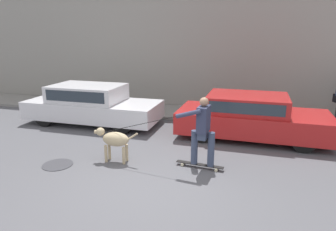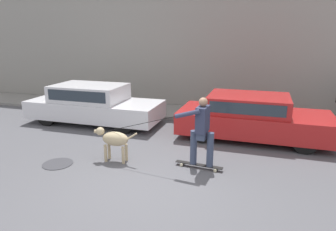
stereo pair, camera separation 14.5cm
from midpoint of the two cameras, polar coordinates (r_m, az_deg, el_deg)
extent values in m
plane|color=#545459|center=(6.18, -3.59, -13.05)|extent=(36.00, 36.00, 0.00)
cube|color=gray|center=(11.91, 7.65, 15.34)|extent=(32.00, 0.30, 5.95)
cube|color=gray|center=(11.19, 6.21, 0.27)|extent=(30.00, 1.88, 0.11)
cylinder|color=black|center=(10.47, -5.72, 0.76)|extent=(0.65, 0.21, 0.65)
cylinder|color=black|center=(9.16, -9.14, -1.47)|extent=(0.65, 0.21, 0.65)
cylinder|color=black|center=(11.76, -18.40, 1.66)|extent=(0.65, 0.21, 0.65)
cylinder|color=black|center=(10.62, -22.86, -0.18)|extent=(0.65, 0.21, 0.65)
cube|color=silver|center=(10.39, -14.41, 1.14)|extent=(4.50, 1.76, 0.58)
cube|color=silver|center=(10.36, -15.46, 4.18)|extent=(2.35, 1.57, 0.53)
cube|color=#28333D|center=(9.71, -17.85, 3.45)|extent=(2.05, 0.03, 0.34)
cylinder|color=black|center=(9.83, 22.99, -1.47)|extent=(0.61, 0.20, 0.61)
cylinder|color=black|center=(8.34, 24.04, -4.45)|extent=(0.61, 0.20, 0.61)
cylinder|color=black|center=(9.86, 7.73, -0.32)|extent=(0.61, 0.20, 0.61)
cylinder|color=black|center=(8.37, 6.01, -3.08)|extent=(0.61, 0.20, 0.61)
cube|color=#B21E1E|center=(8.95, 15.27, -1.13)|extent=(4.23, 1.81, 0.61)
cube|color=#B21E1E|center=(8.82, 14.41, 2.32)|extent=(2.21, 1.63, 0.47)
cube|color=#28333D|center=(8.02, 14.15, 1.25)|extent=(1.95, 0.01, 0.30)
cylinder|color=tan|center=(7.26, -12.30, -7.13)|extent=(0.07, 0.07, 0.42)
cylinder|color=tan|center=(7.41, -11.66, -6.61)|extent=(0.07, 0.07, 0.42)
cylinder|color=tan|center=(7.07, -9.03, -7.55)|extent=(0.07, 0.07, 0.42)
cylinder|color=tan|center=(7.23, -8.44, -7.01)|extent=(0.07, 0.07, 0.42)
ellipsoid|color=tan|center=(7.11, -10.51, -4.45)|extent=(0.65, 0.36, 0.34)
sphere|color=tan|center=(7.23, -13.31, -3.02)|extent=(0.20, 0.20, 0.20)
cylinder|color=tan|center=(7.28, -13.93, -3.06)|extent=(0.11, 0.09, 0.09)
cylinder|color=tan|center=(6.92, -7.37, -4.00)|extent=(0.26, 0.05, 0.20)
cylinder|color=beige|center=(6.94, 2.11, -9.37)|extent=(0.07, 0.04, 0.07)
cylinder|color=beige|center=(7.07, 2.52, -8.90)|extent=(0.07, 0.04, 0.07)
cylinder|color=beige|center=(6.75, 8.52, -10.28)|extent=(0.07, 0.04, 0.07)
cylinder|color=beige|center=(6.89, 8.81, -9.77)|extent=(0.07, 0.04, 0.07)
cube|color=black|center=(6.88, 5.45, -9.26)|extent=(1.10, 0.21, 0.02)
cylinder|color=#38425B|center=(6.77, 4.42, -6.03)|extent=(0.15, 0.15, 0.78)
cylinder|color=#38425B|center=(6.67, 7.58, -6.43)|extent=(0.15, 0.15, 0.78)
cube|color=#38425B|center=(6.61, 6.06, -3.71)|extent=(0.21, 0.35, 0.16)
cube|color=#2D334C|center=(6.50, 6.15, -0.68)|extent=(0.25, 0.45, 0.57)
sphere|color=#997056|center=(6.41, 6.25, 2.61)|extent=(0.19, 0.19, 0.19)
cylinder|color=#2D334C|center=(6.75, 6.73, -0.37)|extent=(0.09, 0.09, 0.54)
cylinder|color=#2D334C|center=(6.27, 3.24, 0.32)|extent=(0.55, 0.10, 0.25)
cylinder|color=black|center=(6.74, -6.63, -1.82)|extent=(1.86, 0.04, 0.57)
cube|color=black|center=(11.49, 29.09, 2.87)|extent=(0.19, 0.27, 0.28)
cylinder|color=#38383D|center=(7.49, -20.81, -8.75)|extent=(0.69, 0.69, 0.01)
camera|label=1|loc=(0.07, -90.55, -0.15)|focal=32.00mm
camera|label=2|loc=(0.07, 89.45, 0.15)|focal=32.00mm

